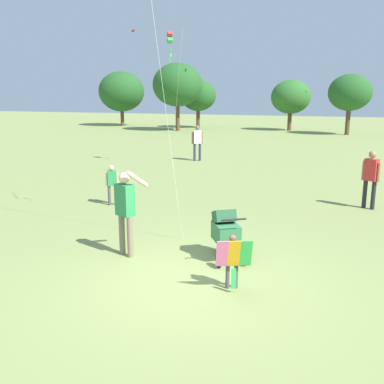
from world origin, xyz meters
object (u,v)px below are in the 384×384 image
person_sitting_far (371,175)px  person_couple_left (197,140)px  kite_orange_delta (170,40)px  child_with_butterfly_kite (233,257)px  stroller (226,230)px  person_adult_flyer (125,206)px  person_red_shirt (112,182)px

person_sitting_far → person_couple_left: person_couple_left is taller
person_couple_left → kite_orange_delta: bearing=-101.9°
child_with_butterfly_kite → person_sitting_far: person_sitting_far is taller
stroller → person_sitting_far: bearing=61.0°
person_adult_flyer → stroller: bearing=13.9°
person_sitting_far → stroller: bearing=-119.0°
person_red_shirt → person_sitting_far: 7.51m
person_sitting_far → person_adult_flyer: bearing=-130.5°
person_red_shirt → kite_orange_delta: bearing=97.7°
child_with_butterfly_kite → stroller: bearing=110.1°
person_sitting_far → child_with_butterfly_kite: bearing=-110.2°
person_adult_flyer → child_with_butterfly_kite: bearing=-18.7°
stroller → person_sitting_far: 5.94m
person_red_shirt → person_sitting_far: bearing=16.4°
child_with_butterfly_kite → stroller: stroller is taller
person_sitting_far → person_couple_left: bearing=137.5°
kite_orange_delta → person_couple_left: kite_orange_delta is taller
person_adult_flyer → person_sitting_far: 7.45m
child_with_butterfly_kite → stroller: 1.40m
person_couple_left → person_adult_flyer: bearing=-77.5°
person_adult_flyer → person_red_shirt: 4.28m
child_with_butterfly_kite → person_red_shirt: bearing=137.7°
person_couple_left → stroller: bearing=-68.6°
child_with_butterfly_kite → person_sitting_far: 6.93m
stroller → kite_orange_delta: bearing=117.8°
child_with_butterfly_kite → person_adult_flyer: person_adult_flyer is taller
person_red_shirt → person_sitting_far: person_sitting_far is taller
person_sitting_far → person_red_shirt: bearing=-163.6°
stroller → kite_orange_delta: 12.25m
child_with_butterfly_kite → person_couple_left: person_couple_left is taller
person_adult_flyer → person_sitting_far: bearing=49.5°
person_sitting_far → person_couple_left: 10.37m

